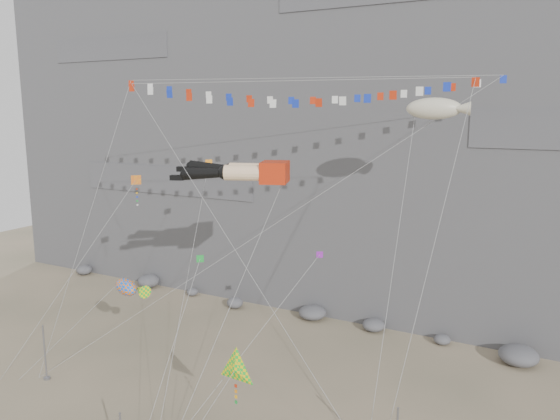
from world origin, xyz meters
name	(u,v)px	position (x,y,z in m)	size (l,w,h in m)	color
ground	(207,403)	(0.00, 0.00, 0.00)	(120.00, 120.00, 0.00)	tan
cliff	(372,58)	(0.00, 32.00, 25.00)	(80.00, 28.00, 50.00)	slate
talus_boulders	(312,313)	(0.00, 17.00, 0.60)	(60.00, 3.00, 1.20)	slate
anchor_pole_left	(45,352)	(-12.32, -2.77, 2.08)	(0.12, 0.12, 4.17)	slate
legs_kite	(243,172)	(0.12, 4.71, 15.20)	(8.41, 13.83, 19.51)	red
flag_banner_upper	(302,78)	(1.79, 10.62, 21.78)	(28.66, 17.26, 29.62)	red
flag_banner_lower	(284,81)	(3.15, 5.17, 21.28)	(23.63, 8.84, 24.29)	red
harlequin_kite	(135,181)	(-9.30, 4.15, 14.01)	(6.80, 9.63, 17.57)	red
fish_windsock	(126,287)	(-7.12, 0.35, 6.94)	(8.85, 5.55, 10.61)	orange
delta_kite	(235,370)	(5.18, -4.44, 5.62)	(4.08, 3.26, 7.48)	yellow
blimp_windsock	(434,109)	(11.75, 10.67, 19.50)	(4.61, 12.74, 22.68)	beige
small_kite_a	(208,166)	(-5.47, 8.46, 14.96)	(6.37, 14.66, 21.35)	orange
small_kite_b	(317,258)	(5.29, 5.96, 9.31)	(4.90, 12.26, 15.65)	purple
small_kite_c	(199,262)	(-1.16, 1.12, 9.43)	(1.82, 8.59, 12.49)	#16922E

